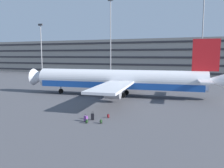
{
  "coord_description": "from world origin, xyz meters",
  "views": [
    {
      "loc": [
        12.76,
        -38.79,
        7.54
      ],
      "look_at": [
        0.18,
        -5.19,
        3.0
      ],
      "focal_mm": 36.71,
      "sensor_mm": 36.0,
      "label": 1
    }
  ],
  "objects_px": {
    "backpack_silver": "(101,121)",
    "backpack_teal": "(87,121)",
    "backpack_red": "(108,116)",
    "suitcase_laid_flat": "(93,117)",
    "airliner": "(121,80)",
    "suitcase_orange": "(86,119)"
  },
  "relations": [
    {
      "from": "suitcase_laid_flat",
      "to": "backpack_silver",
      "type": "height_order",
      "value": "suitcase_laid_flat"
    },
    {
      "from": "backpack_silver",
      "to": "suitcase_laid_flat",
      "type": "bearing_deg",
      "value": 147.44
    },
    {
      "from": "suitcase_laid_flat",
      "to": "backpack_teal",
      "type": "distance_m",
      "value": 1.43
    },
    {
      "from": "suitcase_laid_flat",
      "to": "backpack_silver",
      "type": "bearing_deg",
      "value": -32.56
    },
    {
      "from": "backpack_red",
      "to": "airliner",
      "type": "bearing_deg",
      "value": 102.75
    },
    {
      "from": "backpack_silver",
      "to": "backpack_teal",
      "type": "xyz_separation_m",
      "value": [
        -1.53,
        -0.47,
        0.0
      ]
    },
    {
      "from": "airliner",
      "to": "backpack_silver",
      "type": "distance_m",
      "value": 17.6
    },
    {
      "from": "airliner",
      "to": "backpack_silver",
      "type": "bearing_deg",
      "value": -78.72
    },
    {
      "from": "suitcase_orange",
      "to": "backpack_red",
      "type": "relative_size",
      "value": 1.58
    },
    {
      "from": "airliner",
      "to": "backpack_silver",
      "type": "xyz_separation_m",
      "value": [
        3.4,
        -17.05,
        -2.71
      ]
    },
    {
      "from": "suitcase_orange",
      "to": "backpack_teal",
      "type": "distance_m",
      "value": 0.67
    },
    {
      "from": "backpack_red",
      "to": "backpack_teal",
      "type": "height_order",
      "value": "backpack_teal"
    },
    {
      "from": "suitcase_laid_flat",
      "to": "backpack_teal",
      "type": "height_order",
      "value": "suitcase_laid_flat"
    },
    {
      "from": "backpack_silver",
      "to": "airliner",
      "type": "bearing_deg",
      "value": 101.28
    },
    {
      "from": "suitcase_laid_flat",
      "to": "suitcase_orange",
      "type": "relative_size",
      "value": 1.14
    },
    {
      "from": "airliner",
      "to": "suitcase_orange",
      "type": "distance_m",
      "value": 17.24
    },
    {
      "from": "suitcase_laid_flat",
      "to": "backpack_silver",
      "type": "xyz_separation_m",
      "value": [
        1.47,
        -0.94,
        -0.18
      ]
    },
    {
      "from": "airliner",
      "to": "suitcase_orange",
      "type": "bearing_deg",
      "value": -84.97
    },
    {
      "from": "backpack_silver",
      "to": "backpack_teal",
      "type": "height_order",
      "value": "backpack_teal"
    },
    {
      "from": "backpack_silver",
      "to": "backpack_red",
      "type": "bearing_deg",
      "value": 91.98
    },
    {
      "from": "backpack_silver",
      "to": "backpack_red",
      "type": "relative_size",
      "value": 0.99
    },
    {
      "from": "airliner",
      "to": "backpack_red",
      "type": "xyz_separation_m",
      "value": [
        3.32,
        -14.67,
        -2.71
      ]
    }
  ]
}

